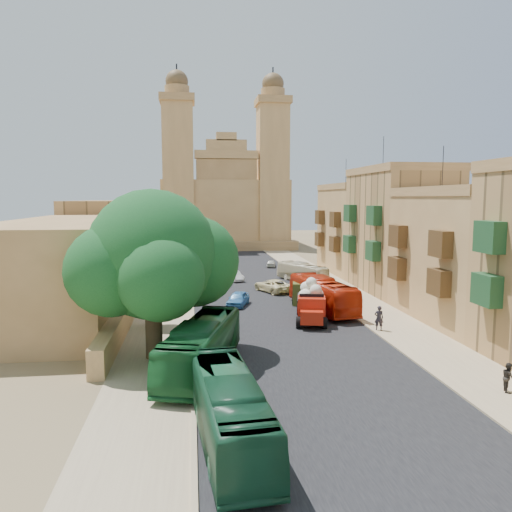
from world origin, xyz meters
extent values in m
plane|color=#786344|center=(0.00, 0.00, 0.00)|extent=(260.00, 260.00, 0.00)
cube|color=black|center=(0.00, 30.00, 0.01)|extent=(14.00, 140.00, 0.01)
cube|color=tan|center=(9.50, 30.00, 0.01)|extent=(5.00, 140.00, 0.01)
cube|color=tan|center=(-9.50, 30.00, 0.01)|extent=(5.00, 140.00, 0.01)
cube|color=tan|center=(7.00, 30.00, 0.06)|extent=(0.25, 140.00, 0.12)
cube|color=tan|center=(-7.00, 30.00, 0.06)|extent=(0.25, 140.00, 0.12)
cube|color=#1E4B28|center=(11.55, 0.92, 4.56)|extent=(0.90, 2.20, 2.00)
cube|color=#1E4B28|center=(11.55, 0.92, 7.92)|extent=(0.90, 2.20, 2.00)
cube|color=#B18550|center=(16.00, 11.00, 5.25)|extent=(8.00, 14.00, 10.50)
cube|color=#9D7444|center=(16.00, 11.00, 10.90)|extent=(8.20, 14.00, 0.80)
cylinder|color=black|center=(15.00, 13.80, 13.10)|extent=(0.06, 0.06, 3.60)
cube|color=#50351A|center=(11.55, 7.08, 3.99)|extent=(0.90, 2.20, 2.00)
cube|color=#50351A|center=(11.55, 14.92, 3.99)|extent=(0.90, 2.20, 2.00)
cube|color=#50351A|center=(11.55, 7.08, 6.93)|extent=(0.90, 2.20, 2.00)
cube|color=#50351A|center=(11.55, 14.92, 6.93)|extent=(0.90, 2.20, 2.00)
cube|color=tan|center=(16.00, 25.00, 6.50)|extent=(8.00, 14.00, 13.00)
cube|color=#9D7444|center=(16.00, 25.00, 13.40)|extent=(8.20, 14.00, 0.80)
cylinder|color=black|center=(15.00, 27.80, 15.60)|extent=(0.06, 0.06, 3.60)
cube|color=#1E4B28|center=(11.55, 21.08, 4.94)|extent=(0.90, 2.20, 2.00)
cube|color=#1E4B28|center=(11.55, 28.92, 4.94)|extent=(0.90, 2.20, 2.00)
cube|color=#1E4B28|center=(11.55, 21.08, 8.58)|extent=(0.90, 2.20, 2.00)
cube|color=#1E4B28|center=(11.55, 28.92, 8.58)|extent=(0.90, 2.20, 2.00)
cube|color=#B18550|center=(16.00, 39.00, 5.75)|extent=(8.00, 14.00, 11.50)
cube|color=#9D7444|center=(16.00, 39.00, 11.90)|extent=(8.20, 14.00, 0.80)
cylinder|color=black|center=(15.00, 41.80, 14.10)|extent=(0.06, 0.06, 3.60)
cube|color=#50351A|center=(11.55, 35.08, 4.37)|extent=(0.90, 2.20, 2.00)
cube|color=#50351A|center=(11.55, 42.92, 4.37)|extent=(0.90, 2.20, 2.00)
cube|color=#50351A|center=(11.55, 35.08, 7.59)|extent=(0.90, 2.20, 2.00)
cube|color=#50351A|center=(11.55, 42.92, 7.59)|extent=(0.90, 2.20, 2.00)
cube|color=#B18550|center=(-12.50, 20.00, 0.90)|extent=(1.00, 40.00, 1.80)
cube|color=#9D7444|center=(-18.00, 18.00, 4.20)|extent=(10.00, 28.00, 8.40)
cube|color=tan|center=(-18.00, 44.00, 5.00)|extent=(10.00, 22.00, 10.00)
cube|color=#B18550|center=(0.00, 81.00, 7.00)|extent=(26.00, 20.00, 14.00)
cube|color=#9D7444|center=(0.00, 70.50, 0.90)|extent=(28.00, 4.00, 1.80)
cube|color=#9D7444|center=(0.00, 72.20, 10.00)|extent=(12.00, 2.00, 16.00)
cube|color=#B18550|center=(0.00, 72.20, 18.90)|extent=(12.60, 2.40, 1.60)
cube|color=#B18550|center=(0.00, 72.20, 20.60)|extent=(8.00, 2.00, 2.40)
cube|color=#B18550|center=(0.00, 72.20, 22.40)|extent=(4.00, 2.00, 1.60)
cube|color=#B18550|center=(-9.50, 73.50, 14.50)|extent=(6.00, 6.00, 29.00)
cube|color=#9D7444|center=(-9.50, 73.50, 29.60)|extent=(6.80, 6.80, 1.40)
cylinder|color=#9D7444|center=(-9.50, 73.50, 31.20)|extent=(4.80, 4.80, 1.80)
sphere|color=brown|center=(-9.50, 73.50, 33.00)|extent=(4.40, 4.40, 4.40)
cylinder|color=black|center=(-9.50, 73.50, 35.40)|extent=(0.28, 0.28, 1.80)
cube|color=#B18550|center=(9.50, 73.50, 14.50)|extent=(6.00, 6.00, 29.00)
cube|color=#9D7444|center=(9.50, 73.50, 29.60)|extent=(6.80, 6.80, 1.40)
cylinder|color=#9D7444|center=(9.50, 73.50, 31.20)|extent=(4.80, 4.80, 1.80)
sphere|color=brown|center=(9.50, 73.50, 33.00)|extent=(4.40, 4.40, 4.40)
cylinder|color=black|center=(9.50, 73.50, 35.40)|extent=(0.28, 0.28, 1.80)
cylinder|color=#3A2D1D|center=(-9.50, 4.00, 2.08)|extent=(1.09, 1.09, 4.16)
sphere|color=#103D1A|center=(-9.50, 4.00, 6.79)|extent=(8.32, 8.32, 8.32)
sphere|color=#103D1A|center=(-6.87, 5.31, 6.13)|extent=(6.13, 6.13, 6.13)
sphere|color=#103D1A|center=(-11.91, 3.01, 5.91)|extent=(5.69, 5.69, 5.69)
sphere|color=#103D1A|center=(-8.84, 1.37, 5.69)|extent=(5.25, 5.25, 5.25)
sphere|color=#103D1A|center=(-10.70, 6.41, 7.66)|extent=(4.82, 4.82, 4.82)
cylinder|color=#3A2D1D|center=(-10.00, 12.00, 1.04)|extent=(0.44, 0.44, 2.07)
sphere|color=#103D1A|center=(-10.00, 12.00, 3.12)|extent=(3.01, 3.01, 3.01)
cylinder|color=#3A2D1D|center=(-10.00, 24.00, 1.17)|extent=(0.44, 0.44, 2.34)
sphere|color=#103D1A|center=(-10.00, 24.00, 3.54)|extent=(3.41, 3.41, 3.41)
cylinder|color=#3A2D1D|center=(-10.00, 36.00, 1.10)|extent=(0.44, 0.44, 2.20)
sphere|color=#103D1A|center=(-10.00, 36.00, 3.32)|extent=(3.20, 3.20, 3.20)
cylinder|color=#3A2D1D|center=(-10.00, 48.00, 1.06)|extent=(0.44, 0.44, 2.13)
sphere|color=#103D1A|center=(-10.00, 48.00, 3.21)|extent=(3.10, 3.10, 3.10)
cube|color=red|center=(3.14, 13.13, 1.31)|extent=(3.08, 4.19, 0.94)
cube|color=black|center=(3.14, 13.13, 1.83)|extent=(3.14, 4.25, 0.13)
cube|color=red|center=(2.61, 10.78, 1.41)|extent=(2.54, 2.22, 1.89)
cube|color=red|center=(2.33, 9.55, 1.00)|extent=(2.01, 1.62, 1.05)
cube|color=black|center=(2.61, 10.78, 2.15)|extent=(1.96, 0.54, 0.94)
cylinder|color=black|center=(1.38, 10.09, 0.47)|extent=(0.57, 1.00, 0.94)
cylinder|color=black|center=(3.42, 9.62, 0.47)|extent=(0.57, 1.00, 0.94)
cylinder|color=black|center=(2.39, 14.58, 0.47)|extent=(0.57, 1.00, 0.94)
cylinder|color=black|center=(4.44, 14.12, 0.47)|extent=(0.57, 1.00, 0.94)
sphere|color=beige|center=(2.49, 12.63, 2.10)|extent=(1.15, 1.15, 1.15)
sphere|color=beige|center=(3.58, 12.70, 2.10)|extent=(1.15, 1.15, 1.15)
sphere|color=beige|center=(3.28, 13.74, 2.10)|extent=(1.15, 1.15, 1.15)
sphere|color=beige|center=(2.75, 13.32, 2.67)|extent=(1.05, 1.05, 1.05)
sphere|color=beige|center=(3.29, 12.13, 2.62)|extent=(1.05, 1.05, 1.05)
sphere|color=beige|center=(3.12, 13.02, 3.14)|extent=(0.94, 0.94, 0.94)
cube|color=#455520|center=(4.19, 20.33, 1.07)|extent=(3.35, 5.56, 2.14)
cylinder|color=black|center=(2.80, 18.80, 0.43)|extent=(0.52, 0.91, 0.86)
cylinder|color=black|center=(4.78, 18.35, 0.43)|extent=(0.52, 0.91, 0.86)
cylinder|color=black|center=(3.60, 22.32, 0.43)|extent=(0.52, 0.91, 0.86)
cylinder|color=black|center=(5.58, 21.87, 0.43)|extent=(0.52, 0.91, 0.86)
imported|color=#17492E|center=(-5.50, -7.95, 1.44)|extent=(3.28, 10.54, 2.89)
imported|color=#145425|center=(-6.50, 1.00, 1.54)|extent=(5.56, 11.34, 3.08)
imported|color=red|center=(4.89, 15.98, 1.51)|extent=(4.19, 11.13, 3.03)
imported|color=beige|center=(6.50, 31.74, 1.18)|extent=(5.14, 8.58, 2.36)
imported|color=#3980BD|center=(-2.66, 18.94, 0.69)|extent=(2.87, 4.36, 1.38)
imported|color=silver|center=(-1.79, 33.64, 0.63)|extent=(2.44, 4.03, 1.25)
imported|color=beige|center=(1.80, 25.67, 0.70)|extent=(4.22, 5.58, 1.41)
imported|color=navy|center=(-3.89, 47.25, 0.56)|extent=(2.48, 4.11, 1.11)
imported|color=beige|center=(4.81, 45.57, 0.54)|extent=(1.87, 3.35, 1.08)
imported|color=teal|center=(-2.60, 61.48, 0.54)|extent=(2.26, 3.47, 1.08)
imported|color=#26222A|center=(7.52, 8.64, 0.98)|extent=(0.80, 0.61, 1.96)
imported|color=#2A2621|center=(9.76, -4.30, 0.80)|extent=(0.83, 0.94, 1.60)
imported|color=#343336|center=(7.50, 18.44, 0.84)|extent=(0.79, 1.07, 1.68)
camera|label=1|loc=(-6.94, -28.14, 10.34)|focal=35.00mm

